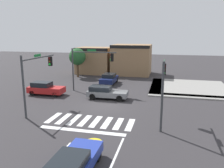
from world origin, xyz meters
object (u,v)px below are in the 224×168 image
(traffic_signal_southeast, at_px, (163,81))
(traffic_signal_northwest, at_px, (90,62))
(traffic_signal_southwest, at_px, (37,71))
(roadside_tree, at_px, (77,57))
(car_navy, at_px, (109,79))
(car_red, at_px, (45,88))
(car_gray, at_px, (106,92))
(car_blue, at_px, (73,165))

(traffic_signal_southeast, bearing_deg, traffic_signal_northwest, 45.56)
(traffic_signal_southeast, bearing_deg, traffic_signal_southwest, 86.01)
(traffic_signal_northwest, bearing_deg, roadside_tree, 120.54)
(traffic_signal_northwest, height_order, car_navy, traffic_signal_northwest)
(car_navy, relative_size, car_red, 0.97)
(car_gray, bearing_deg, roadside_tree, 124.51)
(car_gray, bearing_deg, car_navy, 101.46)
(traffic_signal_southwest, distance_m, roadside_tree, 17.23)
(traffic_signal_southeast, bearing_deg, car_blue, 153.33)
(car_navy, relative_size, car_gray, 0.92)
(car_red, height_order, roadside_tree, roadside_tree)
(car_navy, height_order, roadside_tree, roadside_tree)
(traffic_signal_northwest, xyz_separation_m, car_blue, (4.86, -17.04, -3.03))
(traffic_signal_southwest, distance_m, traffic_signal_southeast, 11.42)
(car_navy, xyz_separation_m, car_blue, (3.70, -21.97, -0.06))
(traffic_signal_northwest, height_order, car_blue, traffic_signal_northwest)
(traffic_signal_southeast, bearing_deg, roadside_tree, 38.77)
(car_blue, bearing_deg, car_navy, 9.56)
(traffic_signal_northwest, height_order, car_gray, traffic_signal_northwest)
(traffic_signal_southeast, xyz_separation_m, car_navy, (-7.83, 13.75, -2.82))
(traffic_signal_northwest, bearing_deg, car_gray, -44.53)
(traffic_signal_northwest, xyz_separation_m, car_gray, (2.70, -2.66, -3.01))
(car_red, distance_m, roadside_tree, 12.02)
(traffic_signal_northwest, distance_m, car_gray, 4.84)
(traffic_signal_northwest, xyz_separation_m, car_navy, (1.16, 4.93, -2.98))
(car_navy, distance_m, car_blue, 22.28)
(car_gray, relative_size, roadside_tree, 0.93)
(car_red, bearing_deg, roadside_tree, 92.75)
(car_blue, height_order, car_red, car_red)
(car_red, xyz_separation_m, car_gray, (7.42, 0.11, -0.04))
(traffic_signal_southwest, height_order, car_gray, traffic_signal_southwest)
(traffic_signal_southeast, bearing_deg, car_gray, 45.60)
(traffic_signal_southwest, height_order, car_navy, traffic_signal_southwest)
(traffic_signal_southwest, distance_m, car_blue, 11.97)
(traffic_signal_southwest, height_order, roadside_tree, traffic_signal_southwest)
(car_navy, distance_m, car_red, 9.68)
(car_gray, height_order, roadside_tree, roadside_tree)
(car_gray, distance_m, roadside_tree, 14.34)
(car_blue, bearing_deg, car_gray, 8.55)
(car_blue, xyz_separation_m, car_gray, (-2.16, 14.38, 0.02))
(traffic_signal_southwest, bearing_deg, traffic_signal_southeast, -93.99)
(traffic_signal_northwest, xyz_separation_m, roadside_tree, (-5.28, 8.96, -0.38))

